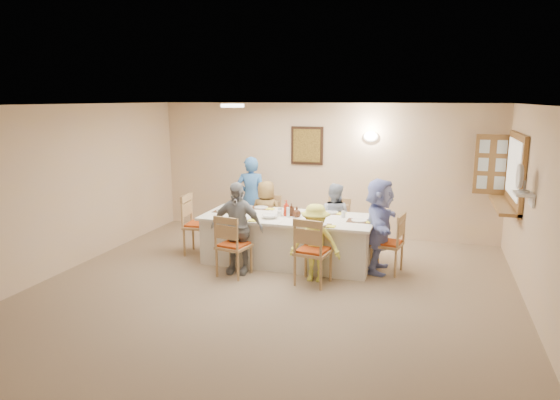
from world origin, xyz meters
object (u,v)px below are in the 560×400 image
(dining_table, at_px, (288,239))
(chair_back_right, at_px, (335,225))
(chair_back_left, at_px, (268,221))
(chair_left_end, at_px, (200,224))
(desk_fan, at_px, (522,182))
(chair_front_left, at_px, (234,245))
(chair_front_right, at_px, (313,250))
(condiment_ketchup, at_px, (286,208))
(chair_right_end, at_px, (387,243))
(diner_back_right, at_px, (334,219))
(diner_right_end, at_px, (379,226))
(diner_front_right, at_px, (315,243))
(diner_front_left, at_px, (237,228))
(caregiver, at_px, (251,198))
(diner_back_left, at_px, (266,214))
(serving_hatch, at_px, (516,171))

(dining_table, height_order, chair_back_right, chair_back_right)
(chair_back_left, height_order, chair_left_end, chair_left_end)
(desk_fan, relative_size, chair_front_left, 0.32)
(chair_back_right, distance_m, chair_front_right, 1.60)
(desk_fan, relative_size, condiment_ketchup, 1.20)
(chair_right_end, bearing_deg, diner_back_right, -115.10)
(chair_left_end, height_order, diner_right_end, diner_right_end)
(chair_left_end, relative_size, diner_front_right, 0.90)
(diner_front_left, xyz_separation_m, caregiver, (-0.45, 1.83, 0.08))
(chair_back_right, bearing_deg, diner_back_right, -80.04)
(desk_fan, bearing_deg, diner_back_right, 155.13)
(diner_back_left, height_order, caregiver, caregiver)
(chair_left_end, bearing_deg, caregiver, -29.14)
(serving_hatch, distance_m, dining_table, 3.61)
(serving_hatch, xyz_separation_m, diner_back_left, (-3.93, -0.13, -0.91))
(diner_right_end, bearing_deg, diner_back_right, 49.20)
(diner_front_left, bearing_deg, dining_table, 45.33)
(diner_back_right, relative_size, diner_front_right, 1.07)
(chair_back_right, bearing_deg, desk_fan, -17.03)
(chair_front_left, distance_m, diner_back_left, 1.49)
(serving_hatch, bearing_deg, chair_front_left, -157.68)
(diner_back_right, height_order, condiment_ketchup, diner_back_right)
(diner_back_left, bearing_deg, diner_right_end, 162.49)
(diner_back_left, bearing_deg, chair_right_end, 163.54)
(chair_right_end, bearing_deg, serving_hatch, 125.05)
(diner_front_right, xyz_separation_m, caregiver, (-1.65, 1.83, 0.21))
(chair_left_end, bearing_deg, diner_front_right, -113.19)
(chair_front_left, relative_size, diner_front_right, 0.83)
(diner_back_right, bearing_deg, chair_back_right, -81.40)
(chair_back_right, relative_size, diner_right_end, 0.64)
(dining_table, height_order, diner_front_left, diner_front_left)
(diner_front_right, bearing_deg, chair_back_right, 87.48)
(chair_back_left, relative_size, diner_front_right, 0.79)
(serving_hatch, bearing_deg, diner_right_end, -156.93)
(chair_back_left, relative_size, diner_front_left, 0.64)
(chair_back_left, distance_m, chair_back_right, 1.20)
(chair_front_right, bearing_deg, chair_right_end, -131.29)
(desk_fan, height_order, diner_back_left, desk_fan)
(chair_front_right, xyz_separation_m, diner_front_right, (0.00, 0.12, 0.07))
(desk_fan, distance_m, chair_front_right, 2.84)
(desk_fan, bearing_deg, chair_front_left, -176.04)
(diner_back_right, relative_size, diner_right_end, 0.84)
(diner_right_end, bearing_deg, caregiver, 63.90)
(diner_back_right, bearing_deg, diner_back_left, 8.60)
(chair_right_end, bearing_deg, diner_front_right, -43.92)
(chair_front_right, relative_size, chair_left_end, 0.96)
(condiment_ketchup, bearing_deg, chair_left_end, -179.87)
(chair_back_left, distance_m, chair_front_right, 2.00)
(chair_front_right, bearing_deg, diner_front_left, 2.90)
(serving_hatch, relative_size, chair_left_end, 1.47)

